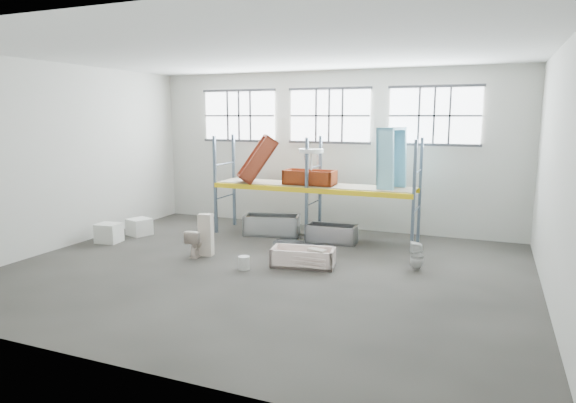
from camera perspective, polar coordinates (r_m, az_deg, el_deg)
The scene contains 34 objects.
floor at distance 11.93m, azimuth -2.76°, elevation -8.02°, with size 12.00×10.00×0.10m, color #4C4842.
ceiling at distance 11.45m, azimuth -2.98°, elevation 17.06°, with size 12.00×10.00×0.10m, color silver.
wall_back at distance 16.11m, azimuth 4.83°, elevation 5.85°, with size 12.00×0.10×5.00m, color beige.
wall_front at distance 7.21m, azimuth -20.20°, elevation 0.43°, with size 12.00×0.10×5.00m, color #B1B1A5.
wall_left at distance 15.01m, azimuth -24.34°, elevation 4.73°, with size 0.10×10.00×5.00m, color #BAB9AD.
wall_right at distance 10.41m, azimuth 28.91°, elevation 2.52°, with size 0.10×10.00×5.00m, color #ACABA0.
window_left at distance 17.21m, azimuth -5.59°, elevation 9.75°, with size 2.60×0.04×1.60m, color white.
window_mid at distance 15.97m, azimuth 4.76°, elevation 9.77°, with size 2.60×0.04×1.60m, color white.
window_right at distance 15.31m, azimuth 16.41°, elevation 9.41°, with size 2.60×0.04×1.60m, color white.
rack_upright_la at distance 15.48m, azimuth -8.34°, elevation 1.90°, with size 0.08×0.08×3.00m, color slate.
rack_upright_lb at distance 16.51m, azimuth -6.22°, elevation 2.43°, with size 0.08×0.08×3.00m, color slate.
rack_upright_ma at distance 14.19m, azimuth 2.15°, elevation 1.29°, with size 0.08×0.08×3.00m, color slate.
rack_upright_mb at distance 15.32m, azimuth 3.70°, elevation 1.90°, with size 0.08×0.08×3.00m, color slate.
rack_upright_ra at distance 13.47m, azimuth 14.21°, elevation 0.53°, with size 0.08×0.08×3.00m, color slate.
rack_upright_rb at distance 14.65m, azimuth 14.89°, elevation 1.23°, with size 0.08×0.08×3.00m, color slate.
rack_beam_front at distance 14.19m, azimuth 2.15°, elevation 1.29°, with size 6.00×0.10×0.14m, color yellow.
rack_beam_back at distance 15.32m, azimuth 3.70°, elevation 1.90°, with size 6.00×0.10×0.14m, color yellow.
shelf_deck at distance 14.74m, azimuth 2.96°, elevation 1.91°, with size 5.90×1.10×0.03m, color gray.
wet_patch at distance 14.31m, azimuth 1.83°, elevation -4.77°, with size 1.80×1.80×0.00m, color black.
bathtub_beige at distance 12.11m, azimuth 1.75°, elevation -6.39°, with size 1.51×0.71×0.44m, color #F9DCD1, non-canonical shape.
cistern_spare at distance 11.88m, azimuth 3.34°, elevation -6.44°, with size 0.44×0.21×0.42m, color #C1B2A5.
sink_in_tub at distance 12.21m, azimuth 0.37°, elevation -6.57°, with size 0.42×0.42×0.15m, color beige.
toilet_beige at distance 13.16m, azimuth -10.40°, elevation -4.63°, with size 0.40×0.70×0.71m, color #F4DFD0.
cistern_tall at distance 13.10m, azimuth -9.38°, elevation -3.79°, with size 0.36×0.23×1.10m, color beige.
toilet_white at distance 12.14m, azimuth 14.56°, elevation -6.06°, with size 0.31×0.32×0.69m, color white.
steel_tub_left at distance 15.23m, azimuth -1.86°, elevation -2.70°, with size 1.66×0.78×0.61m, color #B4B9BD, non-canonical shape.
steel_tub_right at distance 14.37m, azimuth 5.03°, elevation -3.69°, with size 1.41×0.66×0.52m, color #9E9FA5, non-canonical shape.
rust_tub_flat at distance 14.60m, azimuth 2.51°, elevation 2.79°, with size 1.49×0.70×0.42m, color #95290D, non-canonical shape.
rust_tub_tilted at distance 15.16m, azimuth -3.53°, elevation 4.84°, with size 1.53×0.72×0.43m, color maroon, non-canonical shape.
sink_on_shelf at distance 14.33m, azimuth 2.66°, elevation 3.76°, with size 0.70×0.54×0.62m, color white.
blue_tub_upright at distance 14.16m, azimuth 11.77°, elevation 4.72°, with size 1.79×0.84×0.50m, color #7DC4DB, non-canonical shape.
bucket at distance 11.93m, azimuth -5.06°, elevation -7.01°, with size 0.27×0.27×0.32m, color beige.
carton_near at distance 15.23m, azimuth -19.83°, elevation -3.40°, with size 0.64×0.55×0.55m, color silver.
carton_far at distance 15.88m, azimuth -16.66°, elevation -2.79°, with size 0.60×0.60×0.50m, color silver.
Camera 1 is at (4.84, -10.28, 3.60)m, focal length 31.04 mm.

